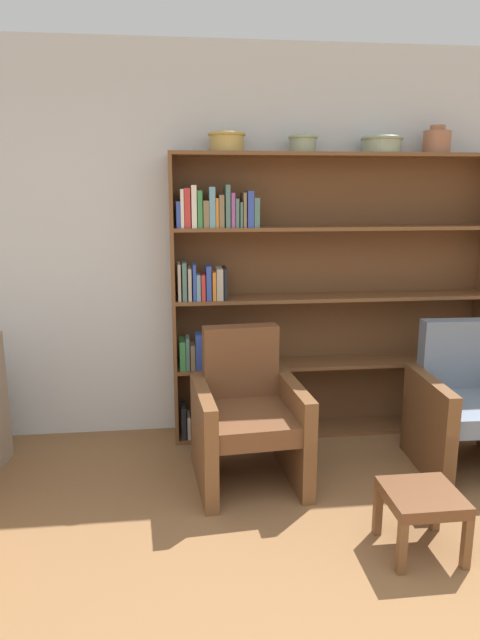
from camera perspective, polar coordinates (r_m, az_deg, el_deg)
name	(u,v)px	position (r m, az deg, el deg)	size (l,w,h in m)	color
wall_back	(254,246)	(4.17, 1.45, 7.45)	(12.00, 0.06, 2.75)	silver
bookshelf	(305,300)	(4.13, 6.56, 2.02)	(2.33, 0.30, 2.01)	brown
bowl_terracotta	(227,141)	(3.95, -1.33, 17.46)	(0.25, 0.25, 0.12)	tan
bowl_cream	(303,143)	(4.03, 6.31, 17.20)	(0.20, 0.20, 0.11)	gray
bowl_stoneware	(382,144)	(4.18, 13.99, 16.73)	(0.29, 0.29, 0.11)	gray
vase_tall	(437,141)	(4.34, 19.08, 16.53)	(0.19, 0.19, 0.19)	#A36647
armchair_leather	(247,417)	(3.56, 0.75, -9.67)	(0.69, 0.73, 0.93)	brown
armchair_cushioned	(467,407)	(4.00, 21.79, -8.05)	(0.66, 0.70, 0.93)	brown
footstool	(422,502)	(3.09, 17.73, -16.98)	(0.36, 0.36, 0.32)	brown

